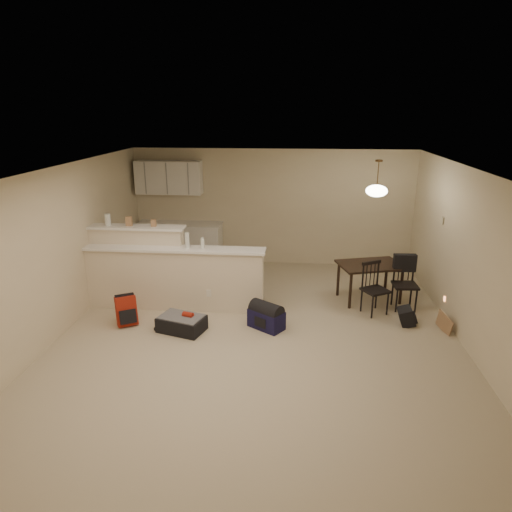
# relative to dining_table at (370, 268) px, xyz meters

# --- Properties ---
(room) EXTENTS (7.00, 7.02, 2.50)m
(room) POSITION_rel_dining_table_xyz_m (-1.86, -1.56, 0.65)
(room) COLOR #B8AA8E
(room) RESTS_ON ground
(breakfast_bar) EXTENTS (3.08, 0.58, 1.39)m
(breakfast_bar) POSITION_rel_dining_table_xyz_m (-3.61, -0.58, 0.01)
(breakfast_bar) COLOR beige
(breakfast_bar) RESTS_ON ground
(upper_cabinets) EXTENTS (1.40, 0.34, 0.70)m
(upper_cabinets) POSITION_rel_dining_table_xyz_m (-4.06, 1.76, 1.30)
(upper_cabinets) COLOR white
(upper_cabinets) RESTS_ON room
(kitchen_counter) EXTENTS (1.80, 0.60, 0.90)m
(kitchen_counter) POSITION_rel_dining_table_xyz_m (-3.86, 1.63, -0.15)
(kitchen_counter) COLOR white
(kitchen_counter) RESTS_ON ground
(thermostat) EXTENTS (0.02, 0.12, 0.12)m
(thermostat) POSITION_rel_dining_table_xyz_m (1.13, -0.01, 0.90)
(thermostat) COLOR beige
(thermostat) RESTS_ON room
(jar) EXTENTS (0.10, 0.10, 0.20)m
(jar) POSITION_rel_dining_table_xyz_m (-4.54, -0.44, 0.89)
(jar) COLOR silver
(jar) RESTS_ON breakfast_bar
(cereal_box) EXTENTS (0.10, 0.07, 0.16)m
(cereal_box) POSITION_rel_dining_table_xyz_m (-4.17, -0.44, 0.87)
(cereal_box) COLOR #A37A54
(cereal_box) RESTS_ON breakfast_bar
(small_box) EXTENTS (0.08, 0.06, 0.12)m
(small_box) POSITION_rel_dining_table_xyz_m (-3.74, -0.44, 0.85)
(small_box) COLOR #A37A54
(small_box) RESTS_ON breakfast_bar
(bottle_a) EXTENTS (0.07, 0.07, 0.26)m
(bottle_a) POSITION_rel_dining_table_xyz_m (-3.12, -0.66, 0.62)
(bottle_a) COLOR silver
(bottle_a) RESTS_ON breakfast_bar
(bottle_b) EXTENTS (0.06, 0.06, 0.18)m
(bottle_b) POSITION_rel_dining_table_xyz_m (-2.86, -0.66, 0.58)
(bottle_b) COLOR silver
(bottle_b) RESTS_ON breakfast_bar
(dining_table) EXTENTS (1.25, 1.00, 0.68)m
(dining_table) POSITION_rel_dining_table_xyz_m (0.00, 0.00, 0.00)
(dining_table) COLOR black
(dining_table) RESTS_ON ground
(pendant_lamp) EXTENTS (0.36, 0.36, 0.62)m
(pendant_lamp) POSITION_rel_dining_table_xyz_m (-0.00, -0.00, 1.39)
(pendant_lamp) COLOR brown
(pendant_lamp) RESTS_ON room
(dining_chair_near) EXTENTS (0.52, 0.51, 0.88)m
(dining_chair_near) POSITION_rel_dining_table_xyz_m (0.01, -0.58, -0.16)
(dining_chair_near) COLOR black
(dining_chair_near) RESTS_ON ground
(dining_chair_far) EXTENTS (0.42, 0.40, 0.91)m
(dining_chair_far) POSITION_rel_dining_table_xyz_m (0.55, -0.34, -0.14)
(dining_chair_far) COLOR black
(dining_chair_far) RESTS_ON ground
(suitcase) EXTENTS (0.79, 0.63, 0.23)m
(suitcase) POSITION_rel_dining_table_xyz_m (-3.06, -1.49, -0.48)
(suitcase) COLOR black
(suitcase) RESTS_ON ground
(red_backpack) EXTENTS (0.37, 0.32, 0.47)m
(red_backpack) POSITION_rel_dining_table_xyz_m (-3.99, -1.35, -0.36)
(red_backpack) COLOR maroon
(red_backpack) RESTS_ON ground
(navy_duffel) EXTENTS (0.62, 0.56, 0.30)m
(navy_duffel) POSITION_rel_dining_table_xyz_m (-1.76, -1.28, -0.45)
(navy_duffel) COLOR #131136
(navy_duffel) RESTS_ON ground
(black_daypack) EXTENTS (0.23, 0.32, 0.27)m
(black_daypack) POSITION_rel_dining_table_xyz_m (0.46, -0.95, -0.46)
(black_daypack) COLOR black
(black_daypack) RESTS_ON ground
(cardboard_sheet) EXTENTS (0.13, 0.36, 0.28)m
(cardboard_sheet) POSITION_rel_dining_table_xyz_m (0.99, -1.16, -0.46)
(cardboard_sheet) COLOR #A37A54
(cardboard_sheet) RESTS_ON ground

